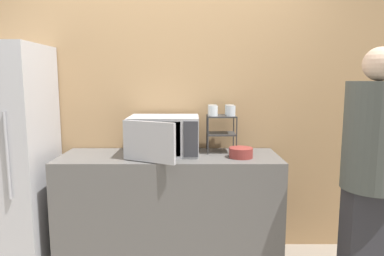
{
  "coord_description": "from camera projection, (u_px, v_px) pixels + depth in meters",
  "views": [
    {
      "loc": [
        0.18,
        -2.4,
        1.51
      ],
      "look_at": [
        0.19,
        0.32,
        1.13
      ],
      "focal_mm": 32.0,
      "sensor_mm": 36.0,
      "label": 1
    }
  ],
  "objects": [
    {
      "name": "dish_rack",
      "position": [
        220.0,
        126.0,
        2.85
      ],
      "size": [
        0.24,
        0.22,
        0.31
      ],
      "color": "#333333",
      "rests_on": "counter"
    },
    {
      "name": "bowl",
      "position": [
        240.0,
        153.0,
        2.66
      ],
      "size": [
        0.19,
        0.19,
        0.08
      ],
      "color": "maroon",
      "rests_on": "counter"
    },
    {
      "name": "glass_back_right",
      "position": [
        228.0,
        110.0,
        2.89
      ],
      "size": [
        0.08,
        0.08,
        0.09
      ],
      "color": "silver",
      "rests_on": "dish_rack"
    },
    {
      "name": "person",
      "position": [
        371.0,
        163.0,
        2.3
      ],
      "size": [
        0.4,
        0.4,
        1.72
      ],
      "color": "#2D2D33",
      "rests_on": "ground_plane"
    },
    {
      "name": "glass_front_left",
      "position": [
        212.0,
        111.0,
        2.77
      ],
      "size": [
        0.08,
        0.08,
        0.09
      ],
      "color": "silver",
      "rests_on": "dish_rack"
    },
    {
      "name": "glass_front_right",
      "position": [
        230.0,
        111.0,
        2.77
      ],
      "size": [
        0.08,
        0.08,
        0.09
      ],
      "color": "silver",
      "rests_on": "dish_rack"
    },
    {
      "name": "microwave",
      "position": [
        162.0,
        136.0,
        2.76
      ],
      "size": [
        0.57,
        0.6,
        0.31
      ],
      "color": "#ADADB2",
      "rests_on": "counter"
    },
    {
      "name": "glass_back_left",
      "position": [
        211.0,
        110.0,
        2.88
      ],
      "size": [
        0.08,
        0.08,
        0.09
      ],
      "color": "silver",
      "rests_on": "dish_rack"
    },
    {
      "name": "counter",
      "position": [
        169.0,
        209.0,
        2.81
      ],
      "size": [
        1.75,
        0.58,
        0.91
      ],
      "color": "#595654",
      "rests_on": "ground_plane"
    },
    {
      "name": "refrigerator",
      "position": [
        2.0,
        158.0,
        2.72
      ],
      "size": [
        0.71,
        0.64,
        1.78
      ],
      "color": "#B7B7BC",
      "rests_on": "ground_plane"
    },
    {
      "name": "wall_back",
      "position": [
        170.0,
        104.0,
        3.01
      ],
      "size": [
        8.0,
        0.06,
        2.6
      ],
      "color": "tan",
      "rests_on": "ground_plane"
    }
  ]
}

